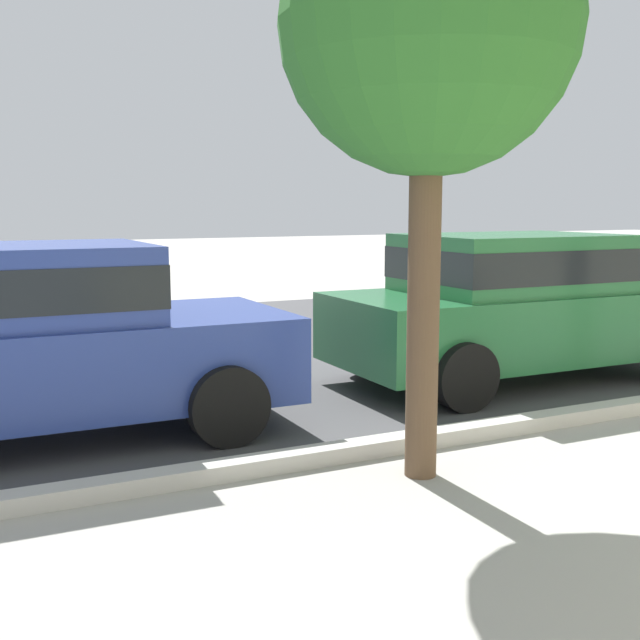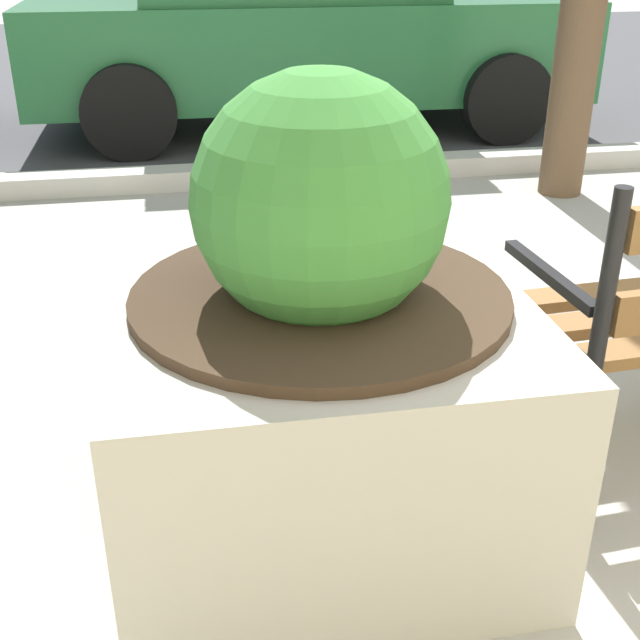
# 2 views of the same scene
# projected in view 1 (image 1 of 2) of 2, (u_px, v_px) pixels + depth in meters

# --- Properties ---
(street_surface) EXTENTS (60.00, 9.00, 0.01)m
(street_surface) POSITION_uv_depth(u_px,v_px,m) (429.00, 332.00, 11.66)
(street_surface) COLOR #424244
(street_surface) RESTS_ON ground
(street_tree_near_bench) EXTENTS (1.96, 1.96, 4.01)m
(street_tree_near_bench) POSITION_uv_depth(u_px,v_px,m) (429.00, 28.00, 5.11)
(street_tree_near_bench) COLOR brown
(street_tree_near_bench) RESTS_ON ground
(parked_car_blue) EXTENTS (4.12, 1.96, 1.56)m
(parked_car_blue) POSITION_uv_depth(u_px,v_px,m) (24.00, 336.00, 6.26)
(parked_car_blue) COLOR navy
(parked_car_blue) RESTS_ON ground
(parked_car_green) EXTENTS (4.12, 1.96, 1.56)m
(parked_car_green) POSITION_uv_depth(u_px,v_px,m) (517.00, 302.00, 8.44)
(parked_car_green) COLOR #236638
(parked_car_green) RESTS_ON ground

